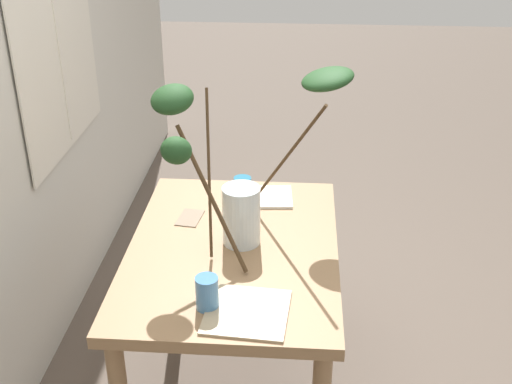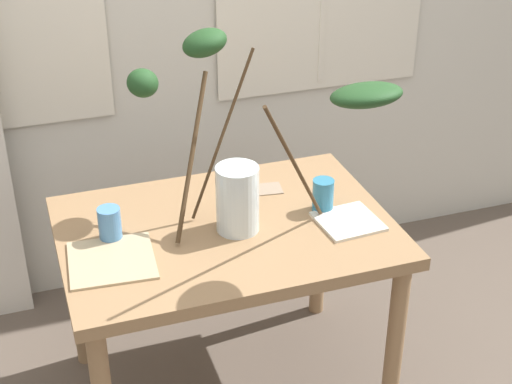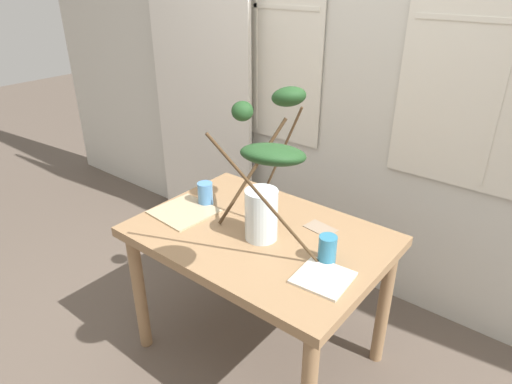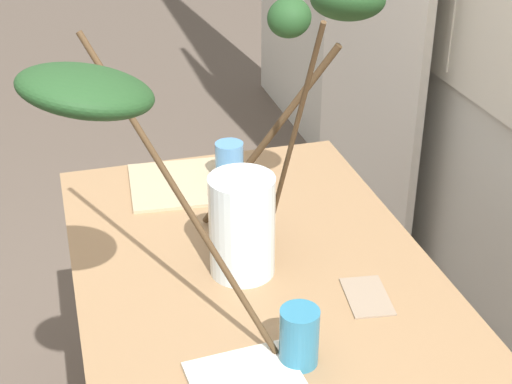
{
  "view_description": "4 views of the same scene",
  "coord_description": "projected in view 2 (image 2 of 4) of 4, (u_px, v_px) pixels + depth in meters",
  "views": [
    {
      "loc": [
        -2.1,
        -0.24,
        2.05
      ],
      "look_at": [
        0.05,
        -0.08,
        0.94
      ],
      "focal_mm": 45.64,
      "sensor_mm": 36.0,
      "label": 1
    },
    {
      "loc": [
        -0.63,
        -2.16,
        2.12
      ],
      "look_at": [
        0.1,
        -0.04,
        0.87
      ],
      "focal_mm": 54.5,
      "sensor_mm": 36.0,
      "label": 2
    },
    {
      "loc": [
        1.08,
        -1.38,
        1.81
      ],
      "look_at": [
        -0.03,
        0.02,
        0.92
      ],
      "focal_mm": 31.59,
      "sensor_mm": 36.0,
      "label": 3
    },
    {
      "loc": [
        1.42,
        -0.39,
        1.71
      ],
      "look_at": [
        0.02,
        0.01,
        0.92
      ],
      "focal_mm": 54.15,
      "sensor_mm": 36.0,
      "label": 4
    }
  ],
  "objects": [
    {
      "name": "dining_table",
      "position": [
        226.0,
        250.0,
        2.69
      ],
      "size": [
        1.13,
        0.8,
        0.73
      ],
      "color": "#93704C",
      "rests_on": "ground"
    },
    {
      "name": "vase_with_branches",
      "position": [
        250.0,
        145.0,
        2.47
      ],
      "size": [
        0.76,
        0.78,
        0.65
      ],
      "color": "silver",
      "rests_on": "dining_table"
    },
    {
      "name": "drinking_glass_blue_left",
      "position": [
        110.0,
        224.0,
        2.55
      ],
      "size": [
        0.08,
        0.08,
        0.12
      ],
      "primitive_type": "cylinder",
      "color": "#4C84BC",
      "rests_on": "dining_table"
    },
    {
      "name": "drinking_glass_blue_right",
      "position": [
        323.0,
        195.0,
        2.71
      ],
      "size": [
        0.08,
        0.08,
        0.12
      ],
      "primitive_type": "cylinder",
      "color": "teal",
      "rests_on": "dining_table"
    },
    {
      "name": "plate_square_left",
      "position": [
        112.0,
        260.0,
        2.46
      ],
      "size": [
        0.29,
        0.29,
        0.01
      ],
      "primitive_type": "cube",
      "rotation": [
        0.0,
        0.0,
        -0.08
      ],
      "color": "tan",
      "rests_on": "dining_table"
    },
    {
      "name": "plate_square_right",
      "position": [
        348.0,
        221.0,
        2.66
      ],
      "size": [
        0.22,
        0.22,
        0.01
      ],
      "primitive_type": "cube",
      "rotation": [
        0.0,
        0.0,
        0.07
      ],
      "color": "silver",
      "rests_on": "dining_table"
    },
    {
      "name": "napkin_folded",
      "position": [
        263.0,
        189.0,
        2.87
      ],
      "size": [
        0.15,
        0.11,
        0.0
      ],
      "primitive_type": "cube",
      "rotation": [
        0.0,
        0.0,
        -0.13
      ],
      "color": "gray",
      "rests_on": "dining_table"
    }
  ]
}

